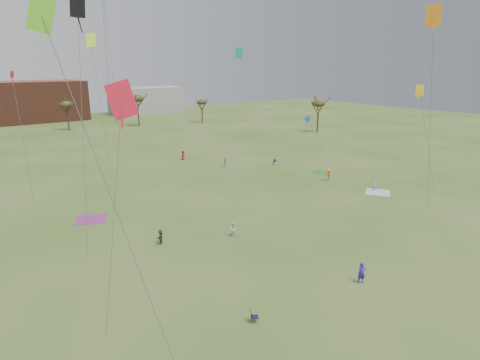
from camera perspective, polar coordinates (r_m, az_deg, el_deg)
ground at (r=38.36m, az=11.24°, el=-11.81°), size 260.00×260.00×0.00m
flyer_near_right at (r=36.64m, az=16.05°, el=-11.94°), size 0.78×0.69×1.79m
spectator_fore_c at (r=43.08m, az=-10.66°, el=-7.51°), size 1.28×1.33×1.51m
flyer_mid_b at (r=65.88m, az=11.83°, el=0.69°), size 0.74×1.22×1.83m
flyer_mid_c at (r=62.21m, az=17.63°, el=-0.74°), size 0.66×0.57×1.52m
spectator_mid_e at (r=44.05m, az=-0.88°, el=-6.70°), size 0.91×0.84×1.50m
flyer_far_b at (r=79.26m, az=-7.69°, el=3.34°), size 0.97×0.80×1.70m
flyer_far_c at (r=72.72m, az=-2.07°, el=2.33°), size 1.00×1.20×1.62m
blanket_cream at (r=61.89m, az=18.08°, el=-1.59°), size 4.42×4.42×0.03m
blanket_plum at (r=51.90m, az=-19.41°, el=-5.00°), size 4.40×4.40×0.03m
blanket_olive at (r=70.69m, az=10.72°, el=1.00°), size 2.80×2.80×0.03m
camp_chair_left at (r=30.94m, az=1.94°, el=-18.18°), size 0.72×0.71×0.87m
camp_chair_right at (r=75.22m, az=4.59°, el=2.31°), size 0.64×0.61×0.87m
kites_aloft at (r=44.68m, az=-9.66°, el=16.65°), size 65.36×61.24×22.36m
tree_line at (r=104.26m, az=-24.77°, el=8.46°), size 117.44×49.32×8.91m
building_brick at (r=145.80m, az=-25.51°, el=9.58°), size 26.00×16.00×12.00m
building_grey at (r=155.36m, az=-12.46°, el=10.43°), size 24.00×12.00×9.00m
radio_tower at (r=157.35m, az=-17.34°, el=15.53°), size 1.51×1.72×41.00m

